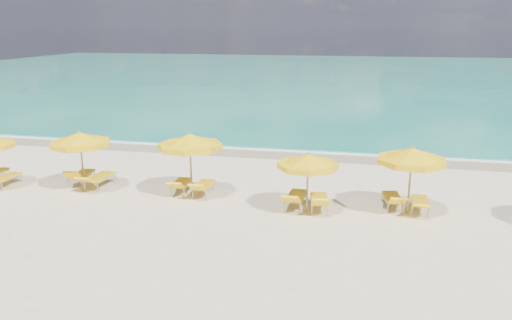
# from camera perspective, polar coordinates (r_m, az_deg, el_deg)

# --- Properties ---
(ground_plane) EXTENTS (120.00, 120.00, 0.00)m
(ground_plane) POSITION_cam_1_polar(r_m,az_deg,el_deg) (18.10, -0.99, -4.89)
(ground_plane) COLOR beige
(ocean) EXTENTS (120.00, 80.00, 0.30)m
(ocean) POSITION_cam_1_polar(r_m,az_deg,el_deg) (64.97, 8.70, 9.53)
(ocean) COLOR #167D63
(ocean) RESTS_ON ground
(wet_sand_band) EXTENTS (120.00, 2.60, 0.01)m
(wet_sand_band) POSITION_cam_1_polar(r_m,az_deg,el_deg) (25.04, 2.81, 0.81)
(wet_sand_band) COLOR tan
(wet_sand_band) RESTS_ON ground
(foam_line) EXTENTS (120.00, 1.20, 0.03)m
(foam_line) POSITION_cam_1_polar(r_m,az_deg,el_deg) (25.81, 3.10, 1.24)
(foam_line) COLOR white
(foam_line) RESTS_ON ground
(whitecap_near) EXTENTS (14.00, 0.36, 0.05)m
(whitecap_near) POSITION_cam_1_polar(r_m,az_deg,el_deg) (35.52, -4.28, 5.07)
(whitecap_near) COLOR white
(whitecap_near) RESTS_ON ground
(whitecap_far) EXTENTS (18.00, 0.30, 0.05)m
(whitecap_far) POSITION_cam_1_polar(r_m,az_deg,el_deg) (41.24, 17.76, 5.81)
(whitecap_far) COLOR white
(whitecap_far) RESTS_ON ground
(umbrella_2) EXTENTS (2.61, 2.61, 2.34)m
(umbrella_2) POSITION_cam_1_polar(r_m,az_deg,el_deg) (20.11, -19.47, 2.21)
(umbrella_2) COLOR #9E7F4F
(umbrella_2) RESTS_ON ground
(umbrella_3) EXTENTS (2.78, 2.78, 2.43)m
(umbrella_3) POSITION_cam_1_polar(r_m,az_deg,el_deg) (18.42, -7.56, 2.07)
(umbrella_3) COLOR #9E7F4F
(umbrella_3) RESTS_ON ground
(umbrella_4) EXTENTS (2.45, 2.45, 2.12)m
(umbrella_4) POSITION_cam_1_polar(r_m,az_deg,el_deg) (16.72, 5.96, -0.17)
(umbrella_4) COLOR #9E7F4F
(umbrella_4) RESTS_ON ground
(umbrella_5) EXTENTS (2.89, 2.89, 2.35)m
(umbrella_5) POSITION_cam_1_polar(r_m,az_deg,el_deg) (17.30, 17.38, 0.41)
(umbrella_5) COLOR #9E7F4F
(umbrella_5) RESTS_ON ground
(lounger_1_right) EXTENTS (0.61, 1.77, 0.64)m
(lounger_1_right) POSITION_cam_1_polar(r_m,az_deg,el_deg) (22.25, -26.74, -2.15)
(lounger_1_right) COLOR #A5A8AD
(lounger_1_right) RESTS_ON ground
(lounger_2_left) EXTENTS (0.93, 1.91, 0.87)m
(lounger_2_left) POSITION_cam_1_polar(r_m,az_deg,el_deg) (21.27, -19.29, -2.02)
(lounger_2_left) COLOR #A5A8AD
(lounger_2_left) RESTS_ON ground
(lounger_2_right) EXTENTS (0.73, 1.98, 0.76)m
(lounger_2_right) POSITION_cam_1_polar(r_m,az_deg,el_deg) (20.69, -17.50, -2.34)
(lounger_2_right) COLOR #A5A8AD
(lounger_2_right) RESTS_ON ground
(lounger_3_left) EXTENTS (0.72, 1.76, 0.73)m
(lounger_3_left) POSITION_cam_1_polar(r_m,az_deg,el_deg) (19.34, -8.55, -3.07)
(lounger_3_left) COLOR #A5A8AD
(lounger_3_left) RESTS_ON ground
(lounger_3_right) EXTENTS (0.62, 1.75, 0.75)m
(lounger_3_right) POSITION_cam_1_polar(r_m,az_deg,el_deg) (18.97, -6.04, -3.34)
(lounger_3_right) COLOR #A5A8AD
(lounger_3_right) RESTS_ON ground
(lounger_4_left) EXTENTS (0.74, 1.91, 0.80)m
(lounger_4_left) POSITION_cam_1_polar(r_m,az_deg,el_deg) (17.67, 4.58, -4.66)
(lounger_4_left) COLOR #A5A8AD
(lounger_4_left) RESTS_ON ground
(lounger_4_right) EXTENTS (0.81, 1.82, 0.78)m
(lounger_4_right) POSITION_cam_1_polar(r_m,az_deg,el_deg) (17.49, 7.22, -4.98)
(lounger_4_right) COLOR #A5A8AD
(lounger_4_right) RESTS_ON ground
(lounger_5_left) EXTENTS (0.82, 1.82, 0.75)m
(lounger_5_left) POSITION_cam_1_polar(r_m,az_deg,el_deg) (18.16, 15.33, -4.66)
(lounger_5_left) COLOR #A5A8AD
(lounger_5_left) RESTS_ON ground
(lounger_5_right) EXTENTS (0.68, 1.78, 0.64)m
(lounger_5_right) POSITION_cam_1_polar(r_m,az_deg,el_deg) (18.10, 18.18, -4.99)
(lounger_5_right) COLOR #A5A8AD
(lounger_5_right) RESTS_ON ground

